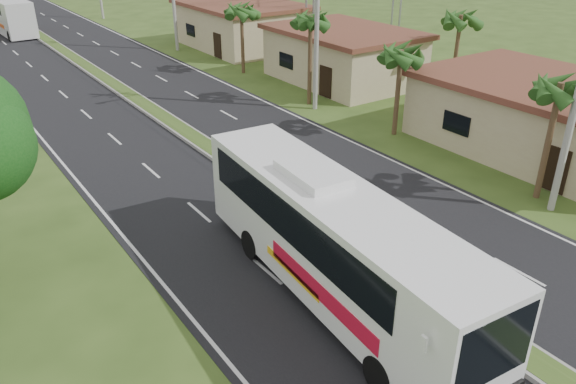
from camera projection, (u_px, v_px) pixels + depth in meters
ground at (449, 310)px, 17.23m from camera, size 180.00×180.00×0.00m
road_asphalt at (175, 126)px, 31.91m from camera, size 14.00×160.00×0.02m
median_strip at (175, 125)px, 31.87m from camera, size 1.20×160.00×0.18m
lane_edge_left at (53, 152)px, 28.50m from camera, size 0.12×160.00×0.01m
lane_edge_right at (273, 106)px, 35.33m from camera, size 0.12×160.00×0.01m
shop_near at (549, 117)px, 27.98m from camera, size 8.60×12.60×3.52m
shop_mid at (343, 55)px, 39.70m from camera, size 7.60×10.60×3.67m
shop_far at (242, 25)px, 49.94m from camera, size 8.60×11.60×3.82m
palm_verge_a at (560, 89)px, 21.90m from camera, size 2.40×2.40×5.45m
palm_verge_b at (401, 55)px, 28.89m from camera, size 2.40×2.40×5.05m
palm_verge_c at (311, 21)px, 33.38m from camera, size 2.40×2.40×5.85m
palm_verge_d at (241, 11)px, 40.50m from camera, size 2.40×2.40×5.25m
palm_behind_shop at (461, 19)px, 34.96m from camera, size 2.40×2.40×5.65m
utility_pole_b at (317, 4)px, 31.97m from camera, size 3.20×0.28×12.00m
coach_bus_main at (332, 236)px, 16.92m from camera, size 3.53×12.41×3.96m
coach_bus_far at (7, 12)px, 56.12m from camera, size 3.03×11.76×3.40m
motorcyclist at (286, 216)px, 20.95m from camera, size 2.07×1.05×2.14m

